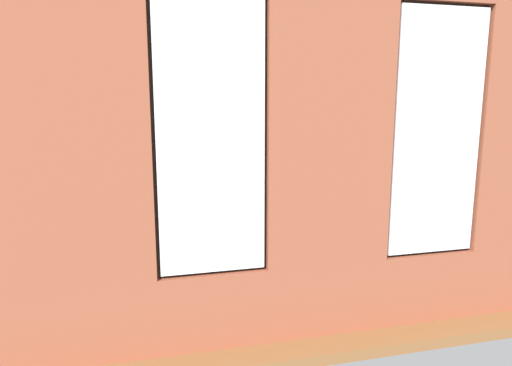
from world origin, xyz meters
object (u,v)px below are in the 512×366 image
at_px(papasan_chair, 189,192).
at_px(potted_plant_between_couches, 400,248).
at_px(candle_jar, 256,208).
at_px(potted_plant_mid_room_small, 290,207).
at_px(cup_ceramic, 211,215).
at_px(potted_plant_by_left_couch, 356,195).
at_px(couch_by_window, 280,274).
at_px(tv_flatscreen, 34,193).
at_px(media_console, 39,242).
at_px(potted_plant_corner_near_left, 360,175).
at_px(remote_silver, 235,214).
at_px(couch_left, 425,218).
at_px(coffee_table, 235,218).
at_px(potted_plant_foreground_right, 79,183).
at_px(table_plant_small, 243,207).
at_px(potted_plant_beside_window_right, 17,273).

relative_size(papasan_chair, potted_plant_between_couches, 1.31).
bearing_deg(candle_jar, potted_plant_mid_room_small, -148.01).
xyz_separation_m(cup_ceramic, potted_plant_mid_room_small, (-1.42, -0.71, -0.13)).
xyz_separation_m(candle_jar, potted_plant_by_left_couch, (-2.08, -0.83, -0.08)).
height_order(couch_by_window, cup_ceramic, couch_by_window).
xyz_separation_m(candle_jar, tv_flatscreen, (3.00, 0.28, 0.44)).
bearing_deg(potted_plant_by_left_couch, potted_plant_between_couches, 72.03).
distance_m(media_console, potted_plant_between_couches, 4.53).
relative_size(potted_plant_between_couches, potted_plant_corner_near_left, 0.68).
height_order(remote_silver, papasan_chair, papasan_chair).
height_order(cup_ceramic, potted_plant_mid_room_small, cup_ceramic).
bearing_deg(couch_left, remote_silver, -102.68).
relative_size(cup_ceramic, media_console, 0.08).
bearing_deg(coffee_table, couch_left, 169.89).
relative_size(tv_flatscreen, potted_plant_foreground_right, 0.73).
height_order(candle_jar, potted_plant_corner_near_left, potted_plant_corner_near_left).
relative_size(cup_ceramic, papasan_chair, 0.10).
height_order(tv_flatscreen, potted_plant_corner_near_left, tv_flatscreen).
distance_m(coffee_table, tv_flatscreen, 2.71).
relative_size(couch_left, tv_flatscreen, 1.91).
xyz_separation_m(media_console, potted_plant_by_left_couch, (-5.08, -1.11, 0.13)).
height_order(table_plant_small, potted_plant_between_couches, potted_plant_between_couches).
relative_size(papasan_chair, potted_plant_corner_near_left, 0.89).
distance_m(couch_left, potted_plant_between_couches, 2.09).
distance_m(couch_by_window, tv_flatscreen, 3.39).
relative_size(potted_plant_corner_near_left, potted_plant_foreground_right, 0.75).
relative_size(cup_ceramic, table_plant_small, 0.37).
height_order(remote_silver, media_console, media_console).
relative_size(media_console, potted_plant_mid_room_small, 2.35).
distance_m(couch_left, potted_plant_by_left_couch, 1.54).
height_order(couch_by_window, potted_plant_mid_room_small, couch_by_window).
xyz_separation_m(tv_flatscreen, potted_plant_beside_window_right, (-0.25, 2.08, -0.32)).
distance_m(table_plant_small, papasan_chair, 2.12).
bearing_deg(couch_left, candle_jar, -107.39).
bearing_deg(media_console, couch_left, 176.07).
bearing_deg(remote_silver, potted_plant_beside_window_right, 176.86).
xyz_separation_m(media_console, tv_flatscreen, (0.00, -0.00, 0.66)).
bearing_deg(papasan_chair, potted_plant_between_couches, 115.78).
relative_size(coffee_table, candle_jar, 13.51).
bearing_deg(couch_left, potted_plant_mid_room_small, -123.89).
height_order(cup_ceramic, media_console, cup_ceramic).
distance_m(cup_ceramic, potted_plant_mid_room_small, 1.60).
relative_size(table_plant_small, potted_plant_foreground_right, 0.18).
relative_size(media_console, potted_plant_beside_window_right, 1.32).
xyz_separation_m(coffee_table, potted_plant_foreground_right, (2.36, -1.87, 0.30)).
xyz_separation_m(potted_plant_between_couches, potted_plant_by_left_couch, (-0.99, -3.04, -0.08)).
bearing_deg(papasan_chair, tv_flatscreen, 43.03).
relative_size(couch_left, potted_plant_beside_window_right, 2.29).
relative_size(table_plant_small, tv_flatscreen, 0.24).
bearing_deg(couch_by_window, remote_silver, -89.02).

